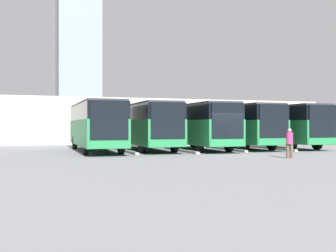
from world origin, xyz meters
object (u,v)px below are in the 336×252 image
bus_2 (196,125)px  bus_4 (96,124)px  bus_0 (279,125)px  bus_1 (237,125)px  pedestrian (290,142)px  bus_3 (145,125)px

bus_2 → bus_4: (7.30, -0.04, 0.00)m
bus_0 → bus_1: 3.66m
bus_0 → bus_2: size_ratio=1.00×
bus_0 → bus_2: bearing=3.6°
bus_4 → pedestrian: size_ratio=6.66×
bus_1 → pedestrian: 10.05m
bus_1 → bus_0: bearing=177.4°
bus_1 → bus_3: same height
bus_2 → pedestrian: size_ratio=6.66×
bus_1 → pedestrian: size_ratio=6.66×
bus_0 → bus_3: same height
bus_0 → bus_3: 10.95m
bus_2 → bus_3: (3.65, -0.61, 0.00)m
bus_2 → pedestrian: bearing=100.5°
bus_4 → pedestrian: bearing=134.9°
bus_0 → bus_4: same height
bus_4 → pedestrian: 12.80m
bus_3 → bus_4: same height
bus_2 → bus_3: size_ratio=1.00×
bus_1 → pedestrian: bus_1 is taller
bus_4 → pedestrian: (-8.77, 9.28, -0.97)m
bus_2 → bus_1: bearing=-170.2°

